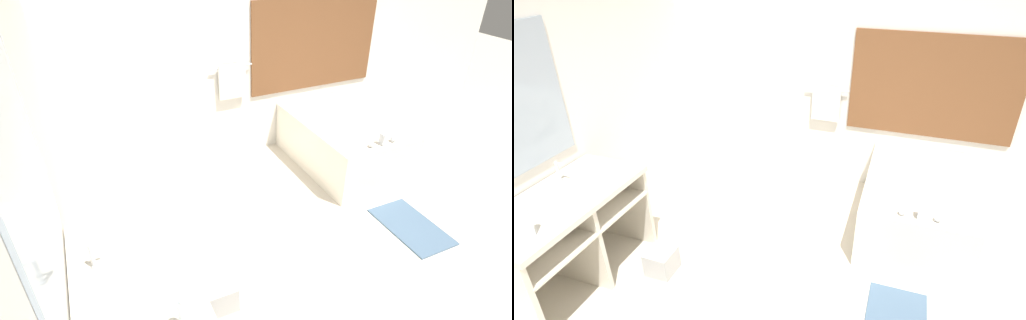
{
  "view_description": "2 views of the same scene",
  "coord_description": "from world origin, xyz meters",
  "views": [
    {
      "loc": [
        -1.89,
        -1.95,
        2.58
      ],
      "look_at": [
        -0.62,
        0.8,
        0.75
      ],
      "focal_mm": 28.0,
      "sensor_mm": 36.0,
      "label": 1
    },
    {
      "loc": [
        0.53,
        -2.17,
        2.57
      ],
      "look_at": [
        -0.52,
        0.81,
        0.88
      ],
      "focal_mm": 28.0,
      "sensor_mm": 36.0,
      "label": 2
    }
  ],
  "objects": [
    {
      "name": "waste_bin",
      "position": [
        -1.27,
        0.06,
        0.11
      ],
      "size": [
        0.23,
        0.23,
        0.22
      ],
      "color": "#B2B2B2",
      "rests_on": "ground_plane"
    },
    {
      "name": "bath_mat",
      "position": [
        0.74,
        0.14,
        0.01
      ],
      "size": [
        0.46,
        0.76,
        0.02
      ],
      "color": "slate",
      "rests_on": "ground_plane"
    },
    {
      "name": "ground_plane",
      "position": [
        0.0,
        0.0,
        0.0
      ],
      "size": [
        16.0,
        16.0,
        0.0
      ],
      "primitive_type": "plane",
      "color": "beige",
      "rests_on": "ground"
    },
    {
      "name": "vanity_counter",
      "position": [
        -1.85,
        -0.25,
        0.62
      ],
      "size": [
        0.67,
        1.32,
        0.86
      ],
      "color": "beige",
      "rests_on": "ground_plane"
    },
    {
      "name": "wall_left_with_mirror",
      "position": [
        -2.23,
        -0.01,
        1.35
      ],
      "size": [
        0.08,
        7.4,
        2.7
      ],
      "color": "white",
      "rests_on": "ground_plane"
    },
    {
      "name": "wall_back_with_blinds",
      "position": [
        0.03,
        2.23,
        1.35
      ],
      "size": [
        7.4,
        0.13,
        2.7
      ],
      "color": "white",
      "rests_on": "ground_plane"
    },
    {
      "name": "bathtub",
      "position": [
        0.81,
        1.44,
        0.32
      ],
      "size": [
        0.99,
        1.5,
        0.7
      ],
      "color": "silver",
      "rests_on": "ground_plane"
    },
    {
      "name": "sink_faucet",
      "position": [
        -2.04,
        -0.07,
        0.95
      ],
      "size": [
        0.09,
        0.04,
        0.18
      ],
      "color": "silver",
      "rests_on": "vanity_counter"
    },
    {
      "name": "water_bottle_2",
      "position": [
        -1.68,
        -0.7,
        0.97
      ],
      "size": [
        0.06,
        0.06,
        0.23
      ],
      "color": "white",
      "rests_on": "vanity_counter"
    }
  ]
}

